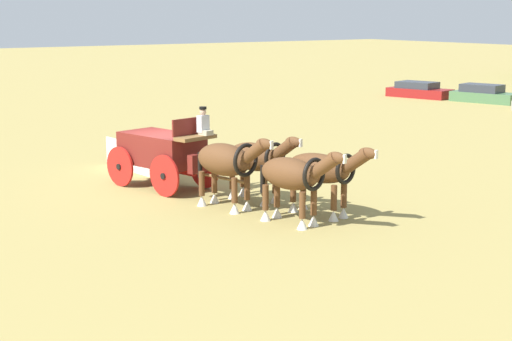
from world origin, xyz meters
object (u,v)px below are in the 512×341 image
object	(u,v)px
draft_horse_lead_off	(294,177)
parked_vehicle_b	(484,95)
draft_horse_rear_off	(227,162)
draft_horse_lead_near	(323,171)
parked_vehicle_a	(419,91)
show_wagon	(164,151)
draft_horse_rear_near	(257,159)

from	to	relation	value
draft_horse_lead_off	parked_vehicle_b	world-z (taller)	draft_horse_lead_off
draft_horse_rear_off	draft_horse_lead_near	xyz separation A→B (m)	(2.27, 1.85, -0.10)
parked_vehicle_a	parked_vehicle_b	size ratio (longest dim) A/B	1.03
show_wagon	draft_horse_lead_near	distance (m)	6.30
draft_horse_rear_near	draft_horse_rear_off	distance (m)	1.30
draft_horse_lead_near	draft_horse_lead_off	size ratio (longest dim) A/B	1.07
parked_vehicle_b	draft_horse_rear_off	bearing A→B (deg)	-63.17
draft_horse_lead_near	parked_vehicle_b	size ratio (longest dim) A/B	0.69
draft_horse_lead_off	draft_horse_rear_near	bearing A→B (deg)	166.20
draft_horse_lead_off	parked_vehicle_b	distance (m)	33.85
parked_vehicle_a	parked_vehicle_b	bearing A→B (deg)	15.14
draft_horse_rear_near	parked_vehicle_b	size ratio (longest dim) A/B	0.66
draft_horse_lead_off	draft_horse_lead_near	bearing A→B (deg)	102.44
draft_horse_rear_off	draft_horse_lead_off	distance (m)	2.61
draft_horse_rear_off	draft_horse_lead_near	distance (m)	2.93
draft_horse_lead_near	parked_vehicle_a	xyz separation A→B (m)	(-21.86, 26.44, -0.87)
draft_horse_rear_near	draft_horse_lead_near	xyz separation A→B (m)	(2.54, 0.58, -0.01)
draft_horse_lead_near	draft_horse_rear_off	bearing A→B (deg)	-140.83
draft_horse_lead_off	parked_vehicle_a	distance (m)	35.47
draft_horse_lead_near	draft_horse_lead_off	world-z (taller)	draft_horse_lead_off
draft_horse_rear_off	parked_vehicle_b	size ratio (longest dim) A/B	0.66
draft_horse_rear_near	parked_vehicle_a	size ratio (longest dim) A/B	0.63
draft_horse_lead_near	parked_vehicle_b	xyz separation A→B (m)	(-17.21, 27.69, -0.83)
draft_horse_rear_off	draft_horse_lead_off	bearing A→B (deg)	12.80
draft_horse_rear_near	parked_vehicle_b	xyz separation A→B (m)	(-14.67, 28.27, -0.84)
parked_vehicle_b	show_wagon	bearing A→B (deg)	-69.27
draft_horse_rear_off	parked_vehicle_a	world-z (taller)	draft_horse_rear_off
show_wagon	draft_horse_lead_near	world-z (taller)	show_wagon
parked_vehicle_a	draft_horse_lead_off	bearing A→B (deg)	-51.37
parked_vehicle_b	draft_horse_lead_near	bearing A→B (deg)	-58.14
show_wagon	draft_horse_rear_off	xyz separation A→B (m)	(3.70, 0.17, 0.18)
draft_horse_rear_near	draft_horse_rear_off	xyz separation A→B (m)	(0.27, -1.27, 0.09)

